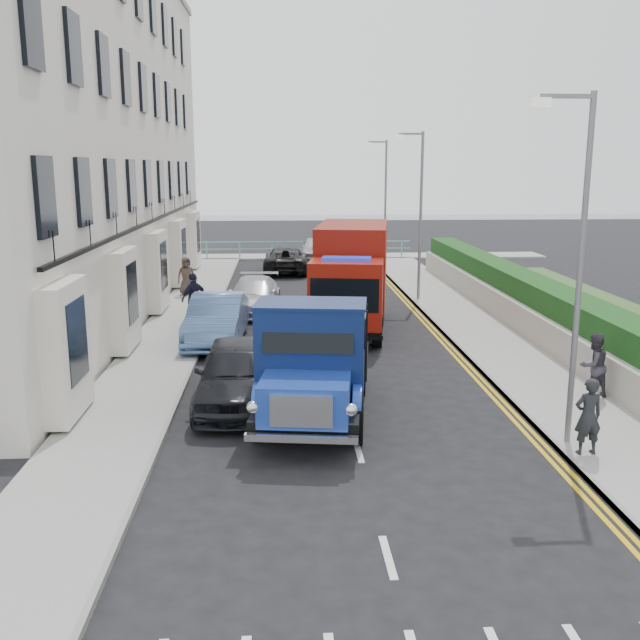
{
  "coord_description": "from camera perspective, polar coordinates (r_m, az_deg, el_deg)",
  "views": [
    {
      "loc": [
        -1.54,
        -15.44,
        5.65
      ],
      "look_at": [
        -0.44,
        4.08,
        1.4
      ],
      "focal_mm": 40.0,
      "sensor_mm": 36.0,
      "label": 1
    }
  ],
  "objects": [
    {
      "name": "garden_east",
      "position": [
        26.39,
        16.19,
        1.4
      ],
      "size": [
        1.45,
        28.0,
        1.75
      ],
      "color": "#B2AD9E",
      "rests_on": "ground"
    },
    {
      "name": "lamp_near",
      "position": [
        14.7,
        19.76,
        5.09
      ],
      "size": [
        1.23,
        0.18,
        7.0
      ],
      "color": "slate",
      "rests_on": "ground"
    },
    {
      "name": "terrace_west",
      "position": [
        29.56,
        -19.43,
        14.53
      ],
      "size": [
        6.31,
        30.2,
        14.25
      ],
      "color": "silver",
      "rests_on": "ground"
    },
    {
      "name": "lamp_mid",
      "position": [
        30.03,
        7.84,
        8.99
      ],
      "size": [
        1.23,
        0.18,
        7.0
      ],
      "color": "slate",
      "rests_on": "ground"
    },
    {
      "name": "pedestrian_west_near",
      "position": [
        25.71,
        -10.03,
        1.72
      ],
      "size": [
        1.09,
        1.04,
        1.82
      ],
      "primitive_type": "imported",
      "rotation": [
        0.0,
        0.0,
        3.87
      ],
      "color": "black",
      "rests_on": "pavement_west"
    },
    {
      "name": "pavement_east",
      "position": [
        25.98,
        12.11,
        -0.44
      ],
      "size": [
        2.6,
        38.0,
        0.12
      ],
      "primitive_type": "cube",
      "color": "gray",
      "rests_on": "ground"
    },
    {
      "name": "sea_plane",
      "position": [
        75.67,
        -2.07,
        7.97
      ],
      "size": [
        120.0,
        120.0,
        0.0
      ],
      "primitive_type": "plane",
      "color": "slate",
      "rests_on": "ground"
    },
    {
      "name": "seafront_car_right",
      "position": [
        42.78,
        -0.31,
        5.66
      ],
      "size": [
        2.04,
        4.44,
        1.47
      ],
      "primitive_type": "imported",
      "rotation": [
        0.0,
        0.0,
        -0.07
      ],
      "color": "silver",
      "rests_on": "ground"
    },
    {
      "name": "promenade",
      "position": [
        44.81,
        -1.24,
        5.09
      ],
      "size": [
        30.0,
        2.5,
        0.12
      ],
      "primitive_type": "cube",
      "color": "gray",
      "rests_on": "ground"
    },
    {
      "name": "parked_car_rear",
      "position": [
        28.07,
        -5.35,
        1.98
      ],
      "size": [
        2.27,
        4.74,
        1.33
      ],
      "primitive_type": "imported",
      "rotation": [
        0.0,
        0.0,
        -0.09
      ],
      "color": "#BABABF",
      "rests_on": "ground"
    },
    {
      "name": "parked_car_front",
      "position": [
        17.17,
        -6.67,
        -4.25
      ],
      "size": [
        1.91,
        4.67,
        1.59
      ],
      "primitive_type": "imported",
      "rotation": [
        0.0,
        0.0,
        -0.01
      ],
      "color": "black",
      "rests_on": "ground"
    },
    {
      "name": "ground",
      "position": [
        16.51,
        2.33,
        -7.76
      ],
      "size": [
        120.0,
        120.0,
        0.0
      ],
      "primitive_type": "plane",
      "color": "black",
      "rests_on": "ground"
    },
    {
      "name": "red_lorry",
      "position": [
        25.11,
        2.53,
        3.71
      ],
      "size": [
        3.38,
        7.16,
        3.61
      ],
      "rotation": [
        0.0,
        0.0,
        -0.16
      ],
      "color": "black",
      "rests_on": "ground"
    },
    {
      "name": "seafront_car_left",
      "position": [
        38.52,
        -2.75,
        4.84
      ],
      "size": [
        2.4,
        5.0,
        1.38
      ],
      "primitive_type": "imported",
      "rotation": [
        0.0,
        0.0,
        3.12
      ],
      "color": "black",
      "rests_on": "ground"
    },
    {
      "name": "pavement_west",
      "position": [
        25.34,
        -11.46,
        -0.73
      ],
      "size": [
        2.4,
        38.0,
        0.12
      ],
      "primitive_type": "cube",
      "color": "gray",
      "rests_on": "ground"
    },
    {
      "name": "pedestrian_east_near",
      "position": [
        14.88,
        20.65,
        -7.21
      ],
      "size": [
        0.59,
        0.42,
        1.54
      ],
      "primitive_type": "imported",
      "rotation": [
        0.0,
        0.0,
        3.23
      ],
      "color": "black",
      "rests_on": "pavement_east"
    },
    {
      "name": "bedford_lorry",
      "position": [
        15.63,
        -0.65,
        -4.0
      ],
      "size": [
        3.02,
        6.07,
        2.77
      ],
      "rotation": [
        0.0,
        0.0,
        -0.13
      ],
      "color": "black",
      "rests_on": "ground"
    },
    {
      "name": "pedestrian_west_far",
      "position": [
        31.56,
        -10.65,
        3.48
      ],
      "size": [
        0.94,
        0.76,
        1.65
      ],
      "primitive_type": "imported",
      "rotation": [
        0.0,
        0.0,
        0.34
      ],
      "color": "#40352E",
      "rests_on": "pavement_west"
    },
    {
      "name": "seafront_railing",
      "position": [
        43.96,
        -1.21,
        5.64
      ],
      "size": [
        13.0,
        0.08,
        1.11
      ],
      "color": "#59B2A5",
      "rests_on": "ground"
    },
    {
      "name": "parked_car_mid",
      "position": [
        23.24,
        -8.25,
        0.04
      ],
      "size": [
        1.87,
        4.81,
        1.56
      ],
      "primitive_type": "imported",
      "rotation": [
        0.0,
        0.0,
        -0.04
      ],
      "color": "#4F71A9",
      "rests_on": "ground"
    },
    {
      "name": "lamp_far",
      "position": [
        39.88,
        5.09,
        9.84
      ],
      "size": [
        1.23,
        0.18,
        7.0
      ],
      "color": "slate",
      "rests_on": "ground"
    },
    {
      "name": "pedestrian_east_far",
      "position": [
        18.47,
        21.04,
        -3.41
      ],
      "size": [
        0.93,
        0.82,
        1.6
      ],
      "primitive_type": "imported",
      "rotation": [
        0.0,
        0.0,
        3.46
      ],
      "color": "#36313C",
      "rests_on": "pavement_east"
    }
  ]
}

